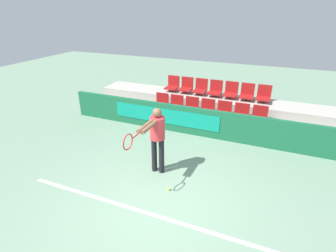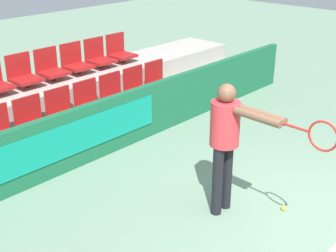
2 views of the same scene
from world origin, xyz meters
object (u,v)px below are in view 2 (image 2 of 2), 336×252
Objects in this scene: stadium_chair_9 at (23,74)px; stadium_chair_10 at (50,67)px; stadium_chair_13 at (120,51)px; stadium_chair_6 at (159,79)px; stadium_chair_11 at (75,61)px; stadium_chair_3 at (90,101)px; stadium_chair_1 at (33,120)px; stadium_chair_2 at (63,110)px; stadium_chair_4 at (115,93)px; stadium_chair_12 at (98,56)px; tennis_player at (229,136)px; stadium_chair_5 at (138,86)px; tennis_ball at (284,208)px.

stadium_chair_9 and stadium_chair_10 have the same top height.
stadium_chair_10 and stadium_chair_13 have the same top height.
stadium_chair_11 is (-1.10, 1.09, 0.37)m from stadium_chair_6.
stadium_chair_1 is at bearing 180.00° from stadium_chair_3.
stadium_chair_2 is 1.00× the size of stadium_chair_4.
stadium_chair_1 is 2.49m from stadium_chair_12.
stadium_chair_1 is 1.00× the size of stadium_chair_11.
stadium_chair_2 is (0.55, 0.00, 0.00)m from stadium_chair_1.
stadium_chair_11 is at bearing 0.00° from stadium_chair_9.
stadium_chair_12 and stadium_chair_13 have the same top height.
tennis_player reaches higher than stadium_chair_2.
tennis_player is (-0.96, -3.10, 0.45)m from stadium_chair_4.
stadium_chair_2 is 1.00× the size of stadium_chair_12.
stadium_chair_3 and stadium_chair_5 have the same top height.
stadium_chair_1 is at bearing 105.18° from tennis_player.
stadium_chair_3 is 0.55m from stadium_chair_4.
tennis_ball is (-1.53, -3.63, -0.56)m from stadium_chair_6.
stadium_chair_3 is at bearing 180.00° from stadium_chair_6.
stadium_chair_5 is at bearing 180.00° from stadium_chair_6.
stadium_chair_3 is 8.47× the size of tennis_ball.
stadium_chair_4 is 1.00× the size of stadium_chair_5.
stadium_chair_11 is at bearing 84.82° from tennis_ball.
stadium_chair_3 and stadium_chair_6 have the same top height.
stadium_chair_1 is at bearing 180.00° from stadium_chair_5.
stadium_chair_4 is (0.55, 0.00, 0.00)m from stadium_chair_3.
stadium_chair_6 is at bearing 58.93° from tennis_player.
stadium_chair_11 is at bearing 116.81° from stadium_chair_5.
stadium_chair_4 reaches higher than tennis_ball.
stadium_chair_10 is 4.81m from tennis_ball.
stadium_chair_5 is at bearing 0.00° from stadium_chair_2.
stadium_chair_9 is at bearing 180.00° from stadium_chair_11.
stadium_chair_5 is 1.00× the size of stadium_chair_9.
stadium_chair_6 is (1.65, 0.00, 0.00)m from stadium_chair_3.
stadium_chair_12 is (0.55, 0.00, 0.00)m from stadium_chair_11.
stadium_chair_10 is at bearing 91.50° from tennis_ball.
stadium_chair_1 is 1.00× the size of stadium_chair_10.
stadium_chair_10 is 1.65m from stadium_chair_13.
stadium_chair_10 reaches higher than stadium_chair_2.
tennis_ball is at bearing -88.04° from stadium_chair_3.
stadium_chair_5 is 3.48m from tennis_player.
stadium_chair_10 and stadium_chair_11 have the same top height.
stadium_chair_2 is 1.59m from stadium_chair_11.
tennis_player reaches higher than stadium_chair_1.
stadium_chair_10 is (-1.65, 1.09, 0.37)m from stadium_chair_6.
stadium_chair_6 is at bearing -26.32° from stadium_chair_9.
stadium_chair_3 is 0.34× the size of tennis_player.
stadium_chair_6 is 3.98m from tennis_ball.
stadium_chair_11 is (-0.55, 1.09, 0.37)m from stadium_chair_5.
stadium_chair_9 is 4.20m from tennis_player.
stadium_chair_6 is 1.28m from stadium_chair_12.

